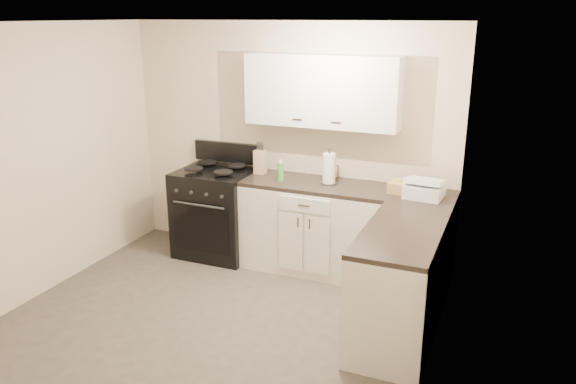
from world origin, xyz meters
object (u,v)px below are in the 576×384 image
at_px(paper_towel, 329,169).
at_px(countertop_grill, 424,191).
at_px(knife_block, 260,162).
at_px(stove, 217,214).
at_px(wicker_basket, 407,188).

distance_m(paper_towel, countertop_grill, 0.96).
bearing_deg(countertop_grill, knife_block, 179.74).
xyz_separation_m(knife_block, paper_towel, (0.79, -0.08, 0.03)).
distance_m(stove, countertop_grill, 2.28).
bearing_deg(stove, countertop_grill, -0.65).
relative_size(wicker_basket, countertop_grill, 0.95).
height_order(stove, knife_block, knife_block).
bearing_deg(stove, knife_block, 15.35).
bearing_deg(countertop_grill, stove, -175.84).
distance_m(wicker_basket, countertop_grill, 0.18).
height_order(knife_block, countertop_grill, knife_block).
relative_size(paper_towel, wicker_basket, 0.96).
xyz_separation_m(stove, countertop_grill, (2.22, -0.02, 0.54)).
distance_m(paper_towel, wicker_basket, 0.79).
distance_m(knife_block, paper_towel, 0.80).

